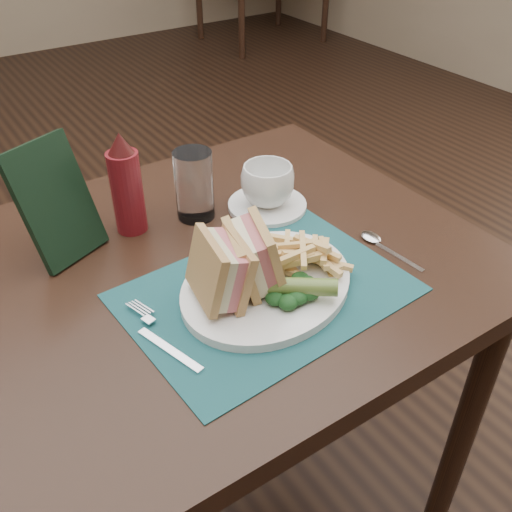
{
  "coord_description": "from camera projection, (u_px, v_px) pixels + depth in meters",
  "views": [
    {
      "loc": [
        -0.37,
        -1.19,
        1.32
      ],
      "look_at": [
        0.03,
        -0.59,
        0.8
      ],
      "focal_mm": 40.0,
      "sensor_mm": 36.0,
      "label": 1
    }
  ],
  "objects": [
    {
      "name": "saucer",
      "position": [
        267.0,
        205.0,
        1.09
      ],
      "size": [
        0.2,
        0.2,
        0.01
      ],
      "primitive_type": "cylinder",
      "rotation": [
        0.0,
        0.0,
        0.38
      ],
      "color": "white",
      "rests_on": "table_main"
    },
    {
      "name": "drinking_glass",
      "position": [
        194.0,
        185.0,
        1.03
      ],
      "size": [
        0.09,
        0.09,
        0.13
      ],
      "primitive_type": "cylinder",
      "rotation": [
        0.0,
        0.0,
        -0.41
      ],
      "color": "silver",
      "rests_on": "table_main"
    },
    {
      "name": "coffee_cup",
      "position": [
        268.0,
        185.0,
        1.06
      ],
      "size": [
        0.12,
        0.12,
        0.08
      ],
      "primitive_type": "imported",
      "rotation": [
        0.0,
        0.0,
        0.3
      ],
      "color": "white",
      "rests_on": "saucer"
    },
    {
      "name": "table_main",
      "position": [
        220.0,
        403.0,
        1.18
      ],
      "size": [
        0.9,
        0.75,
        0.75
      ],
      "primitive_type": null,
      "color": "black",
      "rests_on": "ground"
    },
    {
      "name": "placemat",
      "position": [
        266.0,
        292.0,
        0.89
      ],
      "size": [
        0.44,
        0.33,
        0.0
      ],
      "primitive_type": "cube",
      "rotation": [
        0.0,
        0.0,
        0.06
      ],
      "color": "#17474A",
      "rests_on": "table_main"
    },
    {
      "name": "fries_pile",
      "position": [
        299.0,
        250.0,
        0.91
      ],
      "size": [
        0.18,
        0.2,
        0.05
      ],
      "primitive_type": null,
      "color": "#E1B970",
      "rests_on": "plate"
    },
    {
      "name": "sandwich_half_a",
      "position": [
        206.0,
        273.0,
        0.81
      ],
      "size": [
        0.09,
        0.12,
        0.11
      ],
      "primitive_type": null,
      "rotation": [
        0.0,
        0.24,
        -0.17
      ],
      "color": "tan",
      "rests_on": "plate"
    },
    {
      "name": "sandwich_half_b",
      "position": [
        241.0,
        257.0,
        0.84
      ],
      "size": [
        0.11,
        0.12,
        0.11
      ],
      "primitive_type": null,
      "rotation": [
        0.0,
        -0.24,
        -0.32
      ],
      "color": "tan",
      "rests_on": "plate"
    },
    {
      "name": "kale_garnish",
      "position": [
        291.0,
        290.0,
        0.84
      ],
      "size": [
        0.11,
        0.08,
        0.03
      ],
      "primitive_type": null,
      "color": "#133416",
      "rests_on": "plate"
    },
    {
      "name": "spoon",
      "position": [
        389.0,
        249.0,
        0.97
      ],
      "size": [
        0.05,
        0.15,
        0.01
      ],
      "primitive_type": null,
      "rotation": [
        0.0,
        0.0,
        0.09
      ],
      "color": "silver",
      "rests_on": "table_main"
    },
    {
      "name": "ketchup_bottle",
      "position": [
        126.0,
        183.0,
        0.98
      ],
      "size": [
        0.06,
        0.06,
        0.19
      ],
      "primitive_type": null,
      "rotation": [
        0.0,
        0.0,
        0.05
      ],
      "color": "maroon",
      "rests_on": "table_main"
    },
    {
      "name": "plate",
      "position": [
        267.0,
        285.0,
        0.89
      ],
      "size": [
        0.36,
        0.33,
        0.01
      ],
      "primitive_type": null,
      "rotation": [
        0.0,
        0.0,
        0.34
      ],
      "color": "white",
      "rests_on": "placemat"
    },
    {
      "name": "pickle_spear",
      "position": [
        297.0,
        286.0,
        0.84
      ],
      "size": [
        0.11,
        0.1,
        0.03
      ],
      "primitive_type": "cylinder",
      "rotation": [
        1.54,
        0.0,
        0.89
      ],
      "color": "#4E6827",
      "rests_on": "plate"
    },
    {
      "name": "fork",
      "position": [
        160.0,
        335.0,
        0.8
      ],
      "size": [
        0.08,
        0.17,
        0.01
      ],
      "primitive_type": null,
      "rotation": [
        0.0,
        0.0,
        0.28
      ],
      "color": "silver",
      "rests_on": "placemat"
    },
    {
      "name": "floor",
      "position": [
        141.0,
        374.0,
        1.74
      ],
      "size": [
        7.0,
        7.0,
        0.0
      ],
      "primitive_type": "plane",
      "color": "black",
      "rests_on": "ground"
    },
    {
      "name": "check_presenter",
      "position": [
        56.0,
        202.0,
        0.92
      ],
      "size": [
        0.14,
        0.12,
        0.2
      ],
      "primitive_type": "cube",
      "rotation": [
        -0.31,
        0.0,
        0.41
      ],
      "color": "black",
      "rests_on": "table_main"
    }
  ]
}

